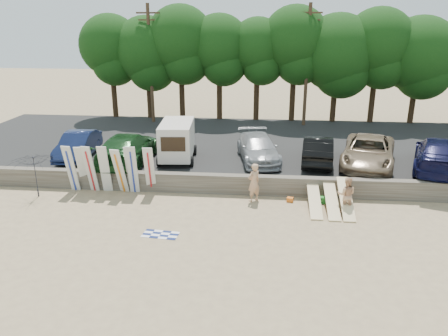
% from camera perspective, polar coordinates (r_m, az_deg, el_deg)
% --- Properties ---
extents(ground, '(120.00, 120.00, 0.00)m').
position_cam_1_polar(ground, '(19.87, 7.86, -6.80)').
color(ground, tan).
rests_on(ground, ground).
extents(seawall, '(44.00, 0.50, 1.00)m').
position_cam_1_polar(seawall, '(22.43, 7.66, -2.33)').
color(seawall, '#6B6356').
rests_on(seawall, ground).
extents(parking_lot, '(44.00, 14.50, 0.70)m').
position_cam_1_polar(parking_lot, '(29.59, 7.22, 2.63)').
color(parking_lot, '#282828').
rests_on(parking_lot, ground).
extents(treeline, '(32.65, 5.99, 9.04)m').
position_cam_1_polar(treeline, '(35.61, 8.08, 15.29)').
color(treeline, '#382616').
rests_on(treeline, parking_lot).
extents(utility_poles, '(25.80, 0.26, 9.00)m').
position_cam_1_polar(utility_poles, '(34.19, 10.81, 13.31)').
color(utility_poles, '#473321').
rests_on(utility_poles, parking_lot).
extents(box_trailer, '(2.27, 3.70, 2.26)m').
position_cam_1_polar(box_trailer, '(25.44, -6.16, 3.76)').
color(box_trailer, beige).
rests_on(box_trailer, parking_lot).
extents(car_0, '(1.90, 4.67, 1.51)m').
position_cam_1_polar(car_0, '(27.39, -18.51, 2.86)').
color(car_0, '#121C41').
rests_on(car_0, parking_lot).
extents(car_1, '(2.56, 6.00, 1.72)m').
position_cam_1_polar(car_1, '(25.56, -12.42, 2.56)').
color(car_1, '#163C19').
rests_on(car_1, parking_lot).
extents(car_2, '(2.96, 5.36, 1.47)m').
position_cam_1_polar(car_2, '(25.47, 4.49, 2.59)').
color(car_2, '#95969A').
rests_on(car_2, parking_lot).
extents(car_3, '(2.16, 4.87, 1.55)m').
position_cam_1_polar(car_3, '(25.54, 12.14, 2.36)').
color(car_3, black).
rests_on(car_3, parking_lot).
extents(car_4, '(4.13, 6.39, 1.64)m').
position_cam_1_polar(car_4, '(25.71, 18.33, 2.02)').
color(car_4, '#846D54').
rests_on(car_4, parking_lot).
extents(car_5, '(4.45, 6.71, 1.81)m').
position_cam_1_polar(car_5, '(26.35, 26.37, 1.58)').
color(car_5, black).
rests_on(car_5, parking_lot).
extents(surfboard_upright_0, '(0.57, 0.67, 2.55)m').
position_cam_1_polar(surfboard_upright_0, '(23.74, -19.36, -0.07)').
color(surfboard_upright_0, silver).
rests_on(surfboard_upright_0, ground).
extents(surfboard_upright_1, '(0.60, 0.91, 2.49)m').
position_cam_1_polar(surfboard_upright_1, '(23.73, -17.97, -0.01)').
color(surfboard_upright_1, silver).
rests_on(surfboard_upright_1, ground).
extents(surfboard_upright_2, '(0.59, 0.70, 2.55)m').
position_cam_1_polar(surfboard_upright_2, '(23.38, -17.07, -0.12)').
color(surfboard_upright_2, silver).
rests_on(surfboard_upright_2, ground).
extents(surfboard_upright_3, '(0.52, 0.59, 2.56)m').
position_cam_1_polar(surfboard_upright_3, '(23.12, -15.30, -0.15)').
color(surfboard_upright_3, silver).
rests_on(surfboard_upright_3, ground).
extents(surfboard_upright_4, '(0.64, 0.92, 2.49)m').
position_cam_1_polar(surfboard_upright_4, '(22.76, -13.48, -0.38)').
color(surfboard_upright_4, silver).
rests_on(surfboard_upright_4, ground).
extents(surfboard_upright_5, '(0.53, 0.69, 2.54)m').
position_cam_1_polar(surfboard_upright_5, '(22.77, -12.03, -0.20)').
color(surfboard_upright_5, silver).
rests_on(surfboard_upright_5, ground).
extents(surfboard_upright_6, '(0.52, 0.53, 2.57)m').
position_cam_1_polar(surfboard_upright_6, '(22.68, -11.86, -0.23)').
color(surfboard_upright_6, silver).
rests_on(surfboard_upright_6, ground).
extents(surfboard_upright_7, '(0.53, 0.69, 2.54)m').
position_cam_1_polar(surfboard_upright_7, '(22.51, -9.68, -0.27)').
color(surfboard_upright_7, silver).
rests_on(surfboard_upright_7, ground).
extents(surfboard_low_0, '(0.56, 2.92, 0.83)m').
position_cam_1_polar(surfboard_low_0, '(21.26, 11.72, -4.04)').
color(surfboard_low_0, beige).
rests_on(surfboard_low_0, ground).
extents(surfboard_low_1, '(0.56, 2.90, 0.92)m').
position_cam_1_polar(surfboard_low_1, '(21.28, 13.86, -4.04)').
color(surfboard_low_1, beige).
rests_on(surfboard_low_1, ground).
extents(surfboard_low_2, '(0.56, 2.82, 1.15)m').
position_cam_1_polar(surfboard_low_2, '(21.30, 15.62, -3.85)').
color(surfboard_low_2, beige).
rests_on(surfboard_low_2, ground).
extents(beachgoer_a, '(0.84, 0.82, 1.95)m').
position_cam_1_polar(beachgoer_a, '(21.41, 3.92, -1.90)').
color(beachgoer_a, tan).
rests_on(beachgoer_a, ground).
extents(beachgoer_b, '(0.91, 0.75, 1.71)m').
position_cam_1_polar(beachgoer_b, '(20.98, 15.69, -3.38)').
color(beachgoer_b, tan).
rests_on(beachgoer_b, ground).
extents(cooler, '(0.40, 0.33, 0.32)m').
position_cam_1_polar(cooler, '(21.94, 12.65, -4.10)').
color(cooler, green).
rests_on(cooler, ground).
extents(gear_bag, '(0.35, 0.31, 0.22)m').
position_cam_1_polar(gear_bag, '(21.83, 8.62, -4.10)').
color(gear_bag, orange).
rests_on(gear_bag, ground).
extents(beach_towel, '(1.65, 1.65, 0.00)m').
position_cam_1_polar(beach_towel, '(18.66, -8.30, -8.58)').
color(beach_towel, white).
rests_on(beach_towel, ground).
extents(beach_umbrella, '(3.06, 3.09, 2.23)m').
position_cam_1_polar(beach_umbrella, '(23.74, -23.47, -1.00)').
color(beach_umbrella, '#202129').
rests_on(beach_umbrella, ground).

